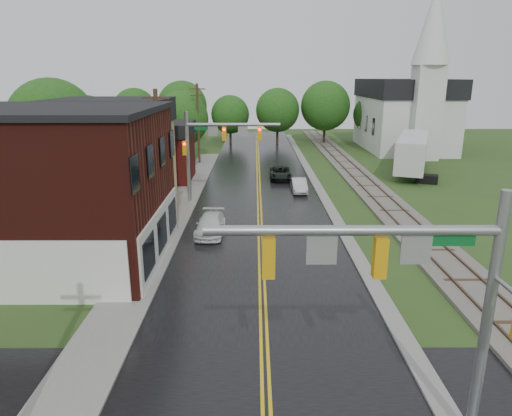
{
  "coord_description": "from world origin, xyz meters",
  "views": [
    {
      "loc": [
        -0.35,
        -8.39,
        9.78
      ],
      "look_at": [
        -0.3,
        13.27,
        3.5
      ],
      "focal_mm": 32.0,
      "sensor_mm": 36.0,
      "label": 1
    }
  ],
  "objects_px": {
    "utility_pole_c": "(198,122)",
    "tree_left_e": "(183,120)",
    "pickup_white": "(211,225)",
    "semi_trailer": "(413,151)",
    "traffic_signal_far": "(215,141)",
    "utility_pole_b": "(159,154)",
    "traffic_signal_near": "(409,277)",
    "tree_left_c": "(126,128)",
    "church": "(407,107)",
    "brick_building": "(25,187)",
    "sedan_silver": "(299,185)",
    "suv_dark": "(280,173)",
    "tree_left_b": "(55,124)"
  },
  "relations": [
    {
      "from": "utility_pole_c",
      "to": "tree_left_e",
      "type": "xyz_separation_m",
      "value": [
        -2.05,
        1.9,
        0.09
      ]
    },
    {
      "from": "pickup_white",
      "to": "semi_trailer",
      "type": "relative_size",
      "value": 0.34
    },
    {
      "from": "traffic_signal_far",
      "to": "utility_pole_b",
      "type": "height_order",
      "value": "utility_pole_b"
    },
    {
      "from": "traffic_signal_near",
      "to": "tree_left_c",
      "type": "bearing_deg",
      "value": 114.56
    },
    {
      "from": "utility_pole_c",
      "to": "pickup_white",
      "type": "bearing_deg",
      "value": -81.69
    },
    {
      "from": "church",
      "to": "pickup_white",
      "type": "relative_size",
      "value": 4.76
    },
    {
      "from": "traffic_signal_near",
      "to": "traffic_signal_far",
      "type": "relative_size",
      "value": 1.0
    },
    {
      "from": "brick_building",
      "to": "traffic_signal_near",
      "type": "height_order",
      "value": "brick_building"
    },
    {
      "from": "utility_pole_c",
      "to": "tree_left_e",
      "type": "height_order",
      "value": "utility_pole_c"
    },
    {
      "from": "utility_pole_c",
      "to": "sedan_silver",
      "type": "bearing_deg",
      "value": -52.88
    },
    {
      "from": "utility_pole_b",
      "to": "tree_left_e",
      "type": "relative_size",
      "value": 1.1
    },
    {
      "from": "semi_trailer",
      "to": "suv_dark",
      "type": "bearing_deg",
      "value": -168.31
    },
    {
      "from": "church",
      "to": "tree_left_b",
      "type": "height_order",
      "value": "church"
    },
    {
      "from": "brick_building",
      "to": "sedan_silver",
      "type": "distance_m",
      "value": 22.47
    },
    {
      "from": "brick_building",
      "to": "utility_pole_c",
      "type": "xyz_separation_m",
      "value": [
        5.68,
        29.0,
        0.57
      ]
    },
    {
      "from": "sedan_silver",
      "to": "semi_trailer",
      "type": "distance_m",
      "value": 14.9
    },
    {
      "from": "brick_building",
      "to": "tree_left_c",
      "type": "height_order",
      "value": "brick_building"
    },
    {
      "from": "tree_left_c",
      "to": "suv_dark",
      "type": "xyz_separation_m",
      "value": [
        16.01,
        -4.37,
        -3.9
      ]
    },
    {
      "from": "traffic_signal_far",
      "to": "tree_left_b",
      "type": "xyz_separation_m",
      "value": [
        -14.38,
        4.9,
        0.74
      ]
    },
    {
      "from": "utility_pole_b",
      "to": "semi_trailer",
      "type": "bearing_deg",
      "value": 35.76
    },
    {
      "from": "utility_pole_c",
      "to": "brick_building",
      "type": "bearing_deg",
      "value": -101.09
    },
    {
      "from": "suv_dark",
      "to": "pickup_white",
      "type": "bearing_deg",
      "value": -107.83
    },
    {
      "from": "traffic_signal_near",
      "to": "tree_left_e",
      "type": "distance_m",
      "value": 45.59
    },
    {
      "from": "utility_pole_b",
      "to": "utility_pole_c",
      "type": "relative_size",
      "value": 1.0
    },
    {
      "from": "tree_left_c",
      "to": "tree_left_e",
      "type": "height_order",
      "value": "tree_left_e"
    },
    {
      "from": "traffic_signal_near",
      "to": "utility_pole_c",
      "type": "xyz_separation_m",
      "value": [
        -10.27,
        42.0,
        -0.25
      ]
    },
    {
      "from": "traffic_signal_near",
      "to": "brick_building",
      "type": "bearing_deg",
      "value": 140.83
    },
    {
      "from": "tree_left_e",
      "to": "suv_dark",
      "type": "relative_size",
      "value": 1.85
    },
    {
      "from": "tree_left_c",
      "to": "tree_left_e",
      "type": "bearing_deg",
      "value": 50.19
    },
    {
      "from": "traffic_signal_far",
      "to": "tree_left_e",
      "type": "relative_size",
      "value": 0.9
    },
    {
      "from": "semi_trailer",
      "to": "tree_left_c",
      "type": "bearing_deg",
      "value": 177.1
    },
    {
      "from": "suv_dark",
      "to": "semi_trailer",
      "type": "bearing_deg",
      "value": 12.18
    },
    {
      "from": "brick_building",
      "to": "traffic_signal_far",
      "type": "height_order",
      "value": "brick_building"
    },
    {
      "from": "tree_left_b",
      "to": "tree_left_c",
      "type": "xyz_separation_m",
      "value": [
        4.0,
        8.0,
        -1.21
      ]
    },
    {
      "from": "church",
      "to": "sedan_silver",
      "type": "bearing_deg",
      "value": -125.25
    },
    {
      "from": "traffic_signal_near",
      "to": "semi_trailer",
      "type": "relative_size",
      "value": 0.59
    },
    {
      "from": "church",
      "to": "semi_trailer",
      "type": "relative_size",
      "value": 1.6
    },
    {
      "from": "tree_left_c",
      "to": "tree_left_e",
      "type": "xyz_separation_m",
      "value": [
        5.0,
        6.0,
        0.3
      ]
    },
    {
      "from": "tree_left_c",
      "to": "suv_dark",
      "type": "bearing_deg",
      "value": -15.25
    },
    {
      "from": "sedan_silver",
      "to": "utility_pole_b",
      "type": "bearing_deg",
      "value": -141.52
    },
    {
      "from": "tree_left_e",
      "to": "brick_building",
      "type": "bearing_deg",
      "value": -96.71
    },
    {
      "from": "traffic_signal_near",
      "to": "semi_trailer",
      "type": "xyz_separation_m",
      "value": [
        12.48,
        36.39,
        -2.66
      ]
    },
    {
      "from": "church",
      "to": "brick_building",
      "type": "bearing_deg",
      "value": -129.98
    },
    {
      "from": "church",
      "to": "tree_left_c",
      "type": "xyz_separation_m",
      "value": [
        -33.85,
        -13.84,
        -1.32
      ]
    },
    {
      "from": "brick_building",
      "to": "church",
      "type": "height_order",
      "value": "church"
    },
    {
      "from": "traffic_signal_near",
      "to": "utility_pole_b",
      "type": "xyz_separation_m",
      "value": [
        -10.27,
        20.0,
        -0.25
      ]
    },
    {
      "from": "tree_left_b",
      "to": "utility_pole_c",
      "type": "bearing_deg",
      "value": 47.61
    },
    {
      "from": "tree_left_b",
      "to": "church",
      "type": "bearing_deg",
      "value": 29.99
    },
    {
      "from": "church",
      "to": "utility_pole_c",
      "type": "relative_size",
      "value": 2.22
    },
    {
      "from": "suv_dark",
      "to": "pickup_white",
      "type": "relative_size",
      "value": 1.05
    }
  ]
}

